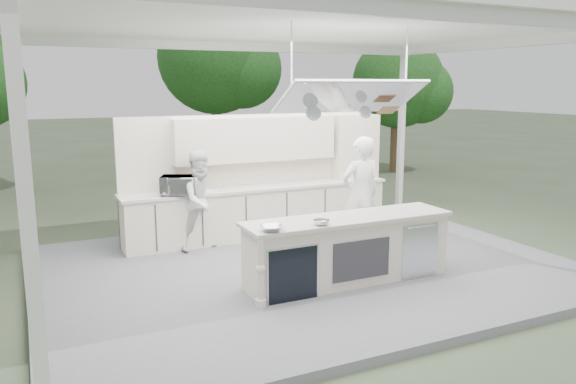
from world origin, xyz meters
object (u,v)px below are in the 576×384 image
demo_island (347,249)px  sous_chef (202,200)px  back_counter (260,211)px  head_chef (360,195)px

demo_island → sous_chef: 2.85m
demo_island → sous_chef: (-1.38, 2.46, 0.38)m
demo_island → back_counter: 2.82m
back_counter → sous_chef: size_ratio=2.97×
back_counter → sous_chef: sous_chef is taller
back_counter → head_chef: 2.07m
demo_island → back_counter: bearing=93.6°
head_chef → demo_island: bearing=49.4°
demo_island → back_counter: same height
demo_island → back_counter: size_ratio=0.61×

